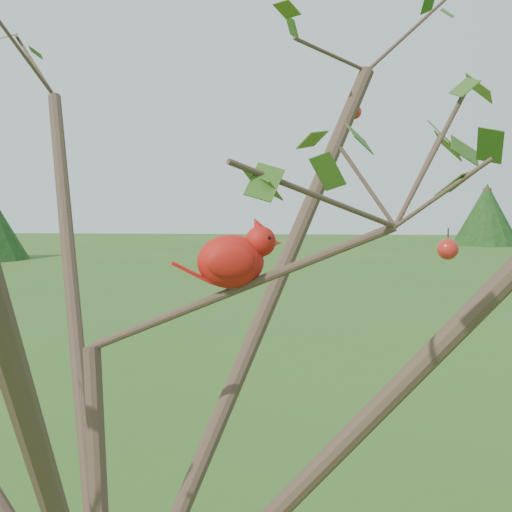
% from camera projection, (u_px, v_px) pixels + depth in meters
% --- Properties ---
extents(crabapple_tree, '(2.35, 2.05, 2.95)m').
position_uv_depth(crabapple_tree, '(108.00, 271.00, 1.16)').
color(crabapple_tree, '#3E2C21').
rests_on(crabapple_tree, ground).
extents(cardinal, '(0.22, 0.13, 0.15)m').
position_uv_depth(cardinal, '(234.00, 259.00, 1.25)').
color(cardinal, red).
rests_on(cardinal, ground).
extents(distant_trees, '(38.58, 12.51, 3.02)m').
position_uv_depth(distant_trees, '(245.00, 220.00, 26.49)').
color(distant_trees, '#3E2C21').
rests_on(distant_trees, ground).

